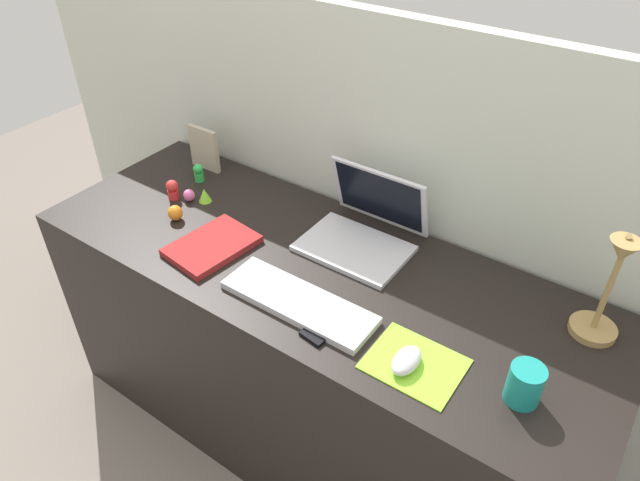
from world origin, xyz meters
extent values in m
plane|color=slate|center=(0.00, 0.00, 0.00)|extent=(6.00, 6.00, 0.00)
cube|color=beige|center=(0.00, 0.34, 0.67)|extent=(2.87, 0.05, 1.33)
cube|color=black|center=(0.00, 0.00, 0.37)|extent=(1.67, 0.60, 0.74)
cube|color=silver|center=(0.06, 0.12, 0.75)|extent=(0.30, 0.21, 0.01)
cube|color=silver|center=(0.06, 0.25, 0.85)|extent=(0.30, 0.07, 0.19)
cube|color=black|center=(0.06, 0.24, 0.85)|extent=(0.27, 0.05, 0.17)
cube|color=silver|center=(0.07, -0.15, 0.75)|extent=(0.41, 0.13, 0.02)
cube|color=#8CDB33|center=(0.40, -0.16, 0.74)|extent=(0.21, 0.17, 0.00)
ellipsoid|color=silver|center=(0.38, -0.18, 0.76)|extent=(0.06, 0.10, 0.03)
cube|color=black|center=(0.17, -0.18, 0.74)|extent=(0.08, 0.14, 0.01)
cylinder|color=#A5844C|center=(0.70, 0.18, 0.75)|extent=(0.11, 0.11, 0.02)
cylinder|color=#A5844C|center=(0.70, 0.18, 0.89)|extent=(0.01, 0.01, 0.27)
cylinder|color=#A5844C|center=(0.70, 0.14, 1.03)|extent=(0.01, 0.07, 0.09)
cone|color=#A5844C|center=(0.70, 0.10, 1.04)|extent=(0.06, 0.06, 0.05)
cube|color=maroon|center=(-0.27, -0.11, 0.75)|extent=(0.20, 0.26, 0.02)
cube|color=#B2A58C|center=(-0.61, 0.21, 0.81)|extent=(0.12, 0.02, 0.15)
cylinder|color=teal|center=(0.62, -0.11, 0.79)|extent=(0.07, 0.07, 0.09)
ellipsoid|color=pink|center=(-0.51, 0.03, 0.76)|extent=(0.04, 0.04, 0.04)
ellipsoid|color=orange|center=(-0.46, -0.07, 0.76)|extent=(0.04, 0.04, 0.05)
cylinder|color=green|center=(-0.57, 0.14, 0.76)|extent=(0.03, 0.03, 0.03)
sphere|color=green|center=(-0.57, 0.14, 0.79)|extent=(0.03, 0.03, 0.03)
cone|color=#8CDB33|center=(-0.46, 0.06, 0.76)|extent=(0.04, 0.04, 0.05)
cylinder|color=red|center=(-0.56, 0.01, 0.75)|extent=(0.03, 0.03, 0.03)
sphere|color=red|center=(-0.56, 0.01, 0.79)|extent=(0.04, 0.04, 0.04)
camera|label=1|loc=(0.72, -0.99, 1.75)|focal=32.35mm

